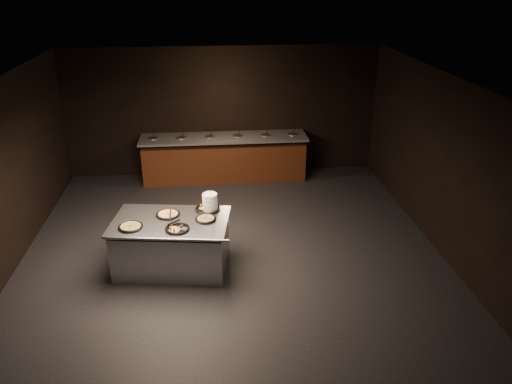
{
  "coord_description": "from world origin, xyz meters",
  "views": [
    {
      "loc": [
        -0.31,
        -7.04,
        4.41
      ],
      "look_at": [
        0.4,
        0.3,
        1.1
      ],
      "focal_mm": 35.0,
      "sensor_mm": 36.0,
      "label": 1
    }
  ],
  "objects_px": {
    "serving_counter": "(172,245)",
    "pan_veggie_whole": "(131,227)",
    "pan_cheese_whole": "(168,214)",
    "plate_stack": "(210,202)"
  },
  "relations": [
    {
      "from": "serving_counter",
      "to": "pan_veggie_whole",
      "type": "xyz_separation_m",
      "value": [
        -0.57,
        -0.18,
        0.46
      ]
    },
    {
      "from": "pan_cheese_whole",
      "to": "pan_veggie_whole",
      "type": "bearing_deg",
      "value": -145.52
    },
    {
      "from": "pan_veggie_whole",
      "to": "pan_cheese_whole",
      "type": "distance_m",
      "value": 0.64
    },
    {
      "from": "pan_veggie_whole",
      "to": "pan_cheese_whole",
      "type": "bearing_deg",
      "value": 34.48
    },
    {
      "from": "plate_stack",
      "to": "pan_cheese_whole",
      "type": "relative_size",
      "value": 0.75
    },
    {
      "from": "serving_counter",
      "to": "pan_veggie_whole",
      "type": "distance_m",
      "value": 0.76
    },
    {
      "from": "serving_counter",
      "to": "pan_cheese_whole",
      "type": "distance_m",
      "value": 0.5
    },
    {
      "from": "serving_counter",
      "to": "plate_stack",
      "type": "distance_m",
      "value": 0.91
    },
    {
      "from": "pan_veggie_whole",
      "to": "pan_cheese_whole",
      "type": "xyz_separation_m",
      "value": [
        0.53,
        0.36,
        0.0
      ]
    },
    {
      "from": "serving_counter",
      "to": "pan_cheese_whole",
      "type": "height_order",
      "value": "pan_cheese_whole"
    }
  ]
}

